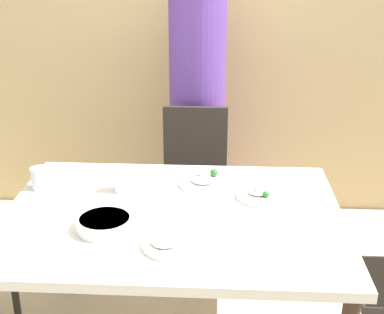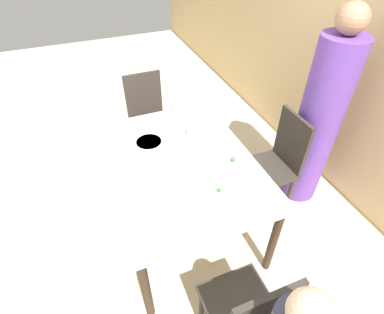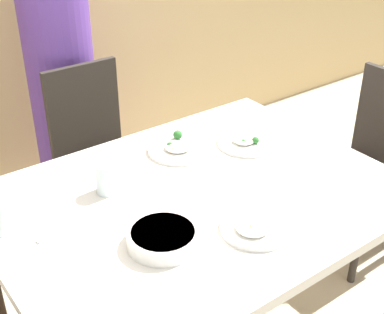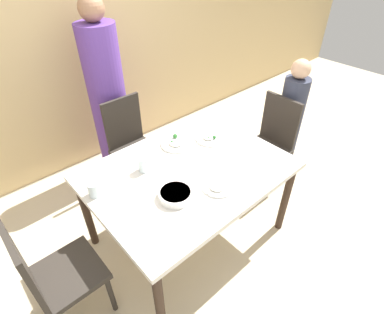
{
  "view_description": "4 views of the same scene",
  "coord_description": "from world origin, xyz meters",
  "px_view_note": "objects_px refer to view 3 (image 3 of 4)",
  "views": [
    {
      "loc": [
        0.2,
        -2.01,
        1.77
      ],
      "look_at": [
        0.08,
        0.08,
        0.96
      ],
      "focal_mm": 50.0,
      "sensor_mm": 36.0,
      "label": 1
    },
    {
      "loc": [
        1.58,
        -0.53,
        2.23
      ],
      "look_at": [
        0.14,
        0.05,
        0.88
      ],
      "focal_mm": 28.0,
      "sensor_mm": 36.0,
      "label": 2
    },
    {
      "loc": [
        -0.96,
        -1.26,
        1.8
      ],
      "look_at": [
        0.03,
        0.07,
        0.85
      ],
      "focal_mm": 50.0,
      "sensor_mm": 36.0,
      "label": 3
    },
    {
      "loc": [
        -1.1,
        -1.27,
        2.14
      ],
      "look_at": [
        0.06,
        0.03,
        0.8
      ],
      "focal_mm": 28.0,
      "sensor_mm": 36.0,
      "label": 4
    }
  ],
  "objects_px": {
    "chair_adult_spot": "(98,154)",
    "bowl_curry": "(163,237)",
    "plate_rice_adult": "(179,148)",
    "chair_child_spot": "(370,164)",
    "person_adult": "(61,75)"
  },
  "relations": [
    {
      "from": "chair_adult_spot",
      "to": "bowl_curry",
      "type": "height_order",
      "value": "chair_adult_spot"
    },
    {
      "from": "chair_adult_spot",
      "to": "plate_rice_adult",
      "type": "bearing_deg",
      "value": -81.88
    },
    {
      "from": "bowl_curry",
      "to": "chair_child_spot",
      "type": "bearing_deg",
      "value": 7.4
    },
    {
      "from": "bowl_curry",
      "to": "person_adult",
      "type": "bearing_deg",
      "value": 77.83
    },
    {
      "from": "chair_adult_spot",
      "to": "person_adult",
      "type": "distance_m",
      "value": 0.46
    },
    {
      "from": "chair_adult_spot",
      "to": "chair_child_spot",
      "type": "xyz_separation_m",
      "value": [
        1.01,
        -0.87,
        0.0
      ]
    },
    {
      "from": "plate_rice_adult",
      "to": "person_adult",
      "type": "bearing_deg",
      "value": 95.16
    },
    {
      "from": "chair_adult_spot",
      "to": "plate_rice_adult",
      "type": "distance_m",
      "value": 0.65
    },
    {
      "from": "chair_child_spot",
      "to": "plate_rice_adult",
      "type": "bearing_deg",
      "value": -107.11
    },
    {
      "from": "chair_child_spot",
      "to": "person_adult",
      "type": "xyz_separation_m",
      "value": [
        -1.01,
        1.21,
        0.32
      ]
    },
    {
      "from": "person_adult",
      "to": "plate_rice_adult",
      "type": "relative_size",
      "value": 6.85
    },
    {
      "from": "bowl_curry",
      "to": "chair_adult_spot",
      "type": "bearing_deg",
      "value": 74.04
    },
    {
      "from": "chair_adult_spot",
      "to": "person_adult",
      "type": "bearing_deg",
      "value": 90.0
    },
    {
      "from": "chair_child_spot",
      "to": "plate_rice_adult",
      "type": "distance_m",
      "value": 1.01
    },
    {
      "from": "person_adult",
      "to": "plate_rice_adult",
      "type": "xyz_separation_m",
      "value": [
        0.08,
        -0.92,
        -0.05
      ]
    }
  ]
}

